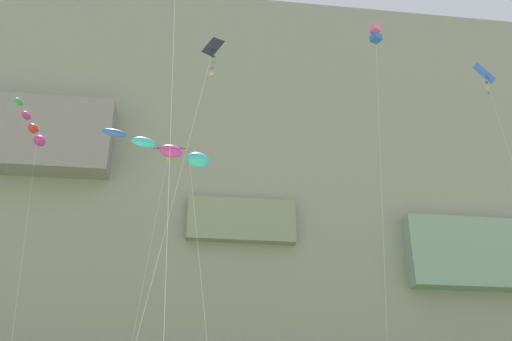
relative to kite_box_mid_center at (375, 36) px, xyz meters
name	(u,v)px	position (x,y,z in m)	size (l,w,h in m)	color
cliff_face	(231,238)	(-8.15, 34.15, -4.72)	(180.00, 27.74, 55.42)	gray
kite_box_mid_center	(375,36)	(0.00, 0.00, 0.00)	(3.06, 1.86, 33.34)	pink
kite_diamond_mid_left	(487,80)	(8.87, 0.66, -2.93)	(2.29, 3.54, 31.40)	blue
kite_windsock_mid_right	(173,152)	(-14.45, -10.94, -17.05)	(5.70, 4.12, 15.79)	#38B2D1
kite_delta_high_center	(166,157)	(-15.38, 1.68, -10.79)	(2.95, 2.14, 22.20)	purple
kite_diamond_low_center	(207,68)	(-13.17, -13.82, -14.41)	(3.54, 3.71, 20.07)	black
kite_windsock_upper_right	(34,130)	(-24.65, 2.44, -8.85)	(2.76, 5.25, 24.34)	#CC3399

